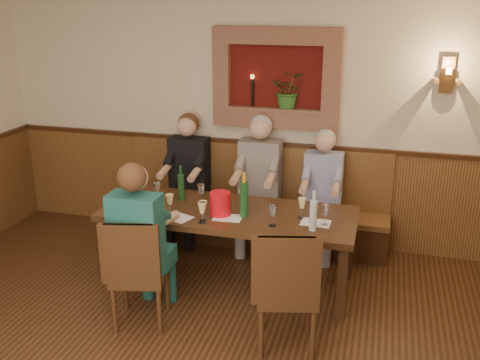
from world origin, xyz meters
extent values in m
cube|color=beige|center=(0.00, 3.00, 1.40)|extent=(6.00, 0.04, 2.80)
cube|color=#513017|center=(0.00, 2.98, 0.55)|extent=(6.00, 0.04, 1.10)
cube|color=#381E0F|center=(0.00, 2.98, 1.12)|extent=(6.02, 0.06, 0.05)
cube|color=#500F0B|center=(0.20, 2.98, 1.85)|extent=(1.00, 0.02, 0.70)
cube|color=#905A49|center=(0.20, 2.94, 2.29)|extent=(1.36, 0.12, 0.18)
cube|color=#905A49|center=(0.20, 2.94, 1.41)|extent=(1.36, 0.12, 0.18)
cube|color=#905A49|center=(-0.39, 2.94, 1.85)|extent=(0.18, 0.12, 0.70)
cube|color=#905A49|center=(0.79, 2.94, 1.85)|extent=(0.18, 0.12, 0.70)
cube|color=#905A49|center=(0.20, 2.94, 1.52)|extent=(1.00, 0.14, 0.04)
imported|color=#2C6321|center=(0.35, 2.94, 1.74)|extent=(0.35, 0.30, 0.39)
cylinder|color=black|center=(-0.05, 2.94, 1.69)|extent=(0.03, 0.03, 0.30)
cylinder|color=#FFBF59|center=(-0.05, 2.94, 1.86)|extent=(0.04, 0.04, 0.04)
cube|color=#513017|center=(1.90, 2.95, 1.95)|extent=(0.12, 0.08, 0.35)
cylinder|color=#513017|center=(1.80, 2.88, 1.90)|extent=(0.05, 0.18, 0.05)
cylinder|color=#513017|center=(2.00, 2.88, 1.90)|extent=(0.05, 0.18, 0.05)
cylinder|color=#FFBF59|center=(1.90, 2.82, 2.00)|extent=(0.06, 0.06, 0.06)
cube|color=black|center=(0.00, 1.85, 0.72)|extent=(2.40, 0.90, 0.06)
cube|color=black|center=(-1.12, 1.48, 0.34)|extent=(0.08, 0.08, 0.69)
cube|color=black|center=(1.12, 1.48, 0.34)|extent=(0.08, 0.08, 0.69)
cube|color=black|center=(-1.12, 2.22, 0.34)|extent=(0.08, 0.08, 0.69)
cube|color=black|center=(1.12, 2.22, 0.34)|extent=(0.08, 0.08, 0.69)
cube|color=#381E0F|center=(0.00, 2.76, 0.20)|extent=(3.00, 0.40, 0.40)
cube|color=#513017|center=(0.00, 2.76, 0.42)|extent=(3.00, 0.45, 0.06)
cube|color=#513017|center=(0.00, 2.95, 0.78)|extent=(3.00, 0.06, 0.66)
cube|color=black|center=(-0.53, 1.00, 0.21)|extent=(0.50, 0.50, 0.42)
cube|color=black|center=(-0.53, 1.00, 0.44)|extent=(0.53, 0.53, 0.05)
cube|color=black|center=(-0.48, 0.80, 0.73)|extent=(0.44, 0.14, 0.52)
cube|color=black|center=(0.73, 1.00, 0.22)|extent=(0.53, 0.53, 0.44)
cube|color=black|center=(0.73, 1.00, 0.47)|extent=(0.56, 0.56, 0.05)
cube|color=black|center=(0.78, 0.79, 0.77)|extent=(0.46, 0.15, 0.55)
cube|color=black|center=(-0.74, 2.60, 0.23)|extent=(0.43, 0.45, 0.45)
cube|color=black|center=(-0.74, 2.78, 0.90)|extent=(0.43, 0.23, 0.57)
sphere|color=#D8A384|center=(-0.74, 2.74, 1.32)|extent=(0.22, 0.22, 0.22)
sphere|color=#4C2D19|center=(-0.74, 2.79, 1.34)|extent=(0.24, 0.24, 0.24)
cube|color=#514B4A|center=(0.09, 2.60, 0.23)|extent=(0.45, 0.47, 0.45)
cube|color=#514B4A|center=(0.09, 2.78, 0.91)|extent=(0.45, 0.23, 0.59)
sphere|color=#D8A384|center=(0.09, 2.74, 1.35)|extent=(0.22, 0.22, 0.22)
sphere|color=#B2B2B2|center=(0.09, 2.79, 1.37)|extent=(0.25, 0.25, 0.25)
cube|color=navy|center=(0.78, 2.62, 0.23)|extent=(0.40, 0.42, 0.45)
cube|color=navy|center=(0.78, 2.78, 0.86)|extent=(0.40, 0.21, 0.52)
sphere|color=#D8A384|center=(0.78, 2.74, 1.25)|extent=(0.20, 0.20, 0.20)
sphere|color=#B2B2B2|center=(0.78, 2.79, 1.27)|extent=(0.22, 0.22, 0.22)
cube|color=#16454F|center=(-0.53, 1.15, 0.23)|extent=(0.43, 0.45, 0.45)
cube|color=#16454F|center=(-0.53, 0.98, 0.89)|extent=(0.43, 0.22, 0.56)
sphere|color=#D8A384|center=(-0.53, 1.02, 1.30)|extent=(0.21, 0.21, 0.21)
sphere|color=#4C2D19|center=(-0.53, 0.97, 1.32)|extent=(0.23, 0.23, 0.23)
cylinder|color=red|center=(-0.04, 1.74, 0.86)|extent=(0.20, 0.20, 0.22)
cylinder|color=#19471E|center=(0.18, 1.75, 0.92)|extent=(0.10, 0.10, 0.34)
cylinder|color=orange|center=(0.18, 1.75, 1.13)|extent=(0.04, 0.04, 0.09)
cylinder|color=#19471E|center=(-0.53, 2.00, 0.88)|extent=(0.08, 0.08, 0.26)
cylinder|color=#19471E|center=(-0.53, 2.00, 1.06)|extent=(0.03, 0.03, 0.09)
cylinder|color=silver|center=(0.83, 1.62, 0.88)|extent=(0.08, 0.08, 0.27)
cylinder|color=silver|center=(0.83, 1.62, 1.06)|extent=(0.03, 0.03, 0.09)
cube|color=white|center=(-0.82, 1.74, 0.75)|extent=(0.35, 0.30, 0.00)
cube|color=white|center=(0.04, 1.68, 0.75)|extent=(0.27, 0.20, 0.00)
cube|color=white|center=(0.84, 1.78, 0.75)|extent=(0.27, 0.19, 0.00)
cube|color=white|center=(-0.41, 1.57, 0.75)|extent=(0.31, 0.27, 0.00)
camera|label=1|loc=(1.35, -2.64, 2.66)|focal=40.00mm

